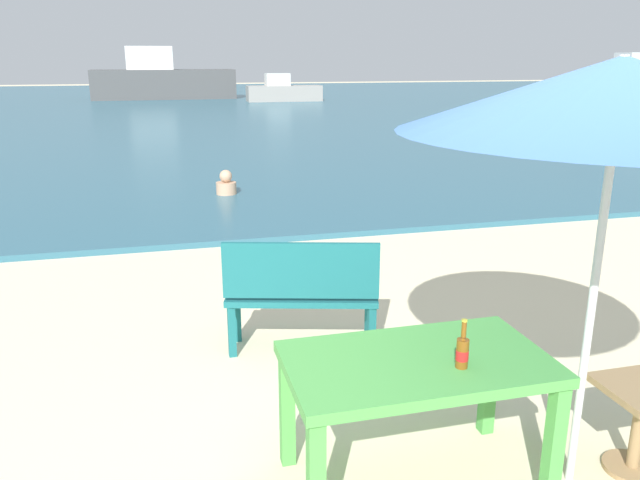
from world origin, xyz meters
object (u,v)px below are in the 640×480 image
Objects in this scene: beer_bottle_amber at (462,351)px; patio_umbrella at (619,95)px; boat_fishing_trawler at (162,80)px; bench_teal_center at (302,290)px; boat_sailboat at (283,91)px; picnic_table_green at (417,377)px; side_table_wood at (640,416)px; swimmer_person at (226,185)px.

beer_bottle_amber is 0.12× the size of patio_umbrella.
boat_fishing_trawler reaches higher than patio_umbrella.
boat_sailboat is (5.60, 29.04, 0.06)m from bench_teal_center.
bench_teal_center reaches higher than picnic_table_green.
picnic_table_green is 1.73m from bench_teal_center.
patio_umbrella is 4.26× the size of side_table_wood.
beer_bottle_amber is 0.07× the size of boat_sailboat.
boat_fishing_trawler is (-0.60, 32.76, 0.56)m from bench_teal_center.
boat_fishing_trawler is 1.97× the size of boat_sailboat.
boat_sailboat is at bearing 82.47° from side_table_wood.
boat_fishing_trawler reaches higher than boat_sailboat.
picnic_table_green reaches higher than swimmer_person.
boat_sailboat is at bearing -30.91° from boat_fishing_trawler.
patio_umbrella reaches higher than swimmer_person.
patio_umbrella is (0.87, -0.21, 1.47)m from picnic_table_green.
picnic_table_green is at bearing -81.90° from bench_teal_center.
boat_fishing_trawler is (-2.11, 34.69, 0.75)m from side_table_wood.
swimmer_person is at bearing -88.63° from boat_fishing_trawler.
patio_umbrella is 34.73m from boat_fishing_trawler.
picnic_table_green is at bearing 140.28° from beer_bottle_amber.
swimmer_person is at bearing 100.58° from side_table_wood.
beer_bottle_amber is 0.49× the size of side_table_wood.
side_table_wood is at bearing -4.17° from beer_bottle_amber.
boat_sailboat reaches higher than beer_bottle_amber.
side_table_wood is at bearing -79.42° from swimmer_person.
boat_fishing_trawler is at bearing 92.83° from patio_umbrella.
picnic_table_green reaches higher than side_table_wood.
beer_bottle_amber is 34.63m from boat_fishing_trawler.
patio_umbrella is 1.84× the size of bench_teal_center.
picnic_table_green is 0.35× the size of boat_sailboat.
boat_sailboat is (6.21, -3.71, -0.51)m from boat_fishing_trawler.
beer_bottle_amber is at bearing 175.26° from patio_umbrella.
bench_teal_center reaches higher than side_table_wood.
side_table_wood is 8.00m from swimmer_person.
bench_teal_center is 29.58m from boat_sailboat.
patio_umbrella is 5.61× the size of swimmer_person.
bench_teal_center reaches higher than swimmer_person.
boat_sailboat is (5.56, 23.12, 0.36)m from swimmer_person.
boat_fishing_trawler reaches higher than picnic_table_green.
bench_teal_center is 0.31× the size of boat_sailboat.
patio_umbrella is at bearing 176.82° from side_table_wood.
swimmer_person is 26.85m from boat_fishing_trawler.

